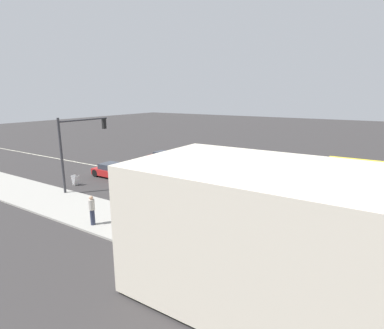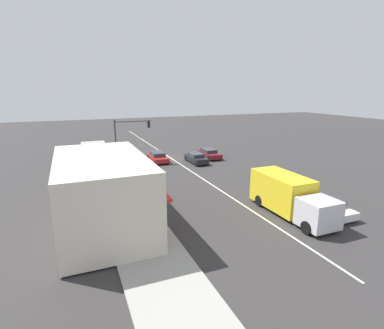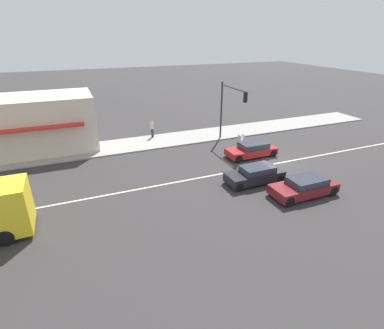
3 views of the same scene
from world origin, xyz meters
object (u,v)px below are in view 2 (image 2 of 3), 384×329
Objects in this scene: delivery_truck at (289,196)px; sedan_dark at (196,158)px; traffic_signal_main at (127,134)px; warning_aframe_sign at (130,159)px; sedan_maroon at (209,153)px; pedestrian at (99,173)px; van_white at (329,207)px; hatchback_red at (158,157)px.

sedan_dark is (0.00, -17.82, -0.86)m from delivery_truck.
traffic_signal_main is 6.69× the size of warning_aframe_sign.
traffic_signal_main is 11.61m from sedan_maroon.
pedestrian is 16.47m from sedan_maroon.
delivery_truck reaches higher than van_white.
traffic_signal_main is 1.32× the size of sedan_dark.
van_white is at bearing 90.00° from sedan_maroon.
sedan_dark is 19.28m from van_white.
pedestrian is 10.51m from hatchback_red.
traffic_signal_main is 1.24× the size of sedan_maroon.
delivery_truck is 1.77× the size of sedan_dark.
sedan_dark is at bearing 35.43° from sedan_maroon.
pedestrian is at bearing 39.67° from hatchback_red.
van_white is at bearing 98.35° from sedan_dark.
hatchback_red reaches higher than sedan_maroon.
delivery_truck is 20.87m from hatchback_red.
delivery_truck is 1.66× the size of sedan_maroon.
warning_aframe_sign is 22.79m from delivery_truck.
warning_aframe_sign is 0.11× the size of delivery_truck.
delivery_truck reaches higher than hatchback_red.
delivery_truck reaches higher than pedestrian.
sedan_maroon is 1.17× the size of van_white.
pedestrian is at bearing 18.33° from sedan_dark.
hatchback_red is (4.40, -2.57, -0.00)m from sedan_dark.
sedan_dark is at bearing -161.67° from pedestrian.
van_white is (-15.28, 14.94, -0.42)m from pedestrian.
delivery_truck reaches higher than sedan_maroon.
van_white is at bearing 115.20° from warning_aframe_sign.
traffic_signal_main is 3.26× the size of pedestrian.
sedan_dark is at bearing 164.70° from traffic_signal_main.
sedan_maroon is at bearing -158.15° from pedestrian.
pedestrian is (4.16, 6.41, -2.87)m from traffic_signal_main.
pedestrian is 0.41× the size of sedan_dark.
warning_aframe_sign is 0.19× the size of sedan_maroon.
van_white is (-10.65, 22.63, 0.18)m from warning_aframe_sign.
traffic_signal_main is 21.89m from delivery_truck.
hatchback_red is (-3.92, -0.29, -3.29)m from traffic_signal_main.
traffic_signal_main is 3.73m from warning_aframe_sign.
hatchback_red is (7.20, -21.65, -0.00)m from van_white.
traffic_signal_main reaches higher than sedan_maroon.
sedan_dark is (-8.32, 2.28, -3.29)m from traffic_signal_main.
traffic_signal_main is 1.28× the size of hatchback_red.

